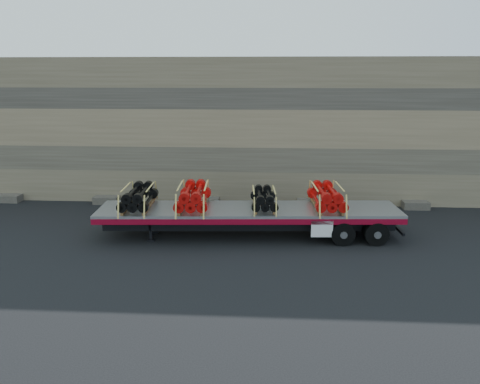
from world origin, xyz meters
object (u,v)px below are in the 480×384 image
(bundle_front, at_px, (139,198))
(bundle_midfront, at_px, (193,197))
(trailer, at_px, (249,222))
(bundle_rear, at_px, (327,197))
(bundle_midrear, at_px, (264,199))

(bundle_front, bearing_deg, bundle_midfront, 0.00)
(trailer, xyz_separation_m, bundle_front, (-4.26, -0.28, 0.99))
(trailer, xyz_separation_m, bundle_rear, (3.01, 0.20, 1.00))
(trailer, relative_size, bundle_front, 5.07)
(trailer, relative_size, bundle_midfront, 4.75)
(trailer, distance_m, bundle_front, 4.39)
(trailer, xyz_separation_m, bundle_midfront, (-2.15, -0.14, 1.02))
(bundle_front, distance_m, bundle_midrear, 4.86)
(bundle_front, bearing_deg, trailer, 0.00)
(bundle_midfront, relative_size, bundle_rear, 1.04)
(bundle_midfront, bearing_deg, bundle_front, -180.00)
(trailer, distance_m, bundle_rear, 3.18)
(bundle_front, bearing_deg, bundle_rear, 0.00)
(bundle_front, height_order, bundle_rear, bundle_rear)
(trailer, distance_m, bundle_midrear, 1.10)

